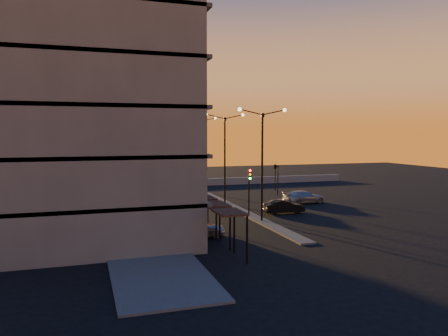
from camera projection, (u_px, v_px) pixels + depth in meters
ground at (262, 222)px, 36.63m from camera, size 120.00×120.00×0.00m
sidewalk_west at (130, 220)px, 37.19m from camera, size 5.00×40.00×0.12m
median at (225, 203)px, 46.11m from camera, size 1.20×36.00×0.12m
parapet at (203, 182)px, 61.86m from camera, size 44.00×0.50×1.00m
building at (83, 71)px, 31.41m from camera, size 14.35×17.08×25.00m
streetlamp_near at (262, 155)px, 36.19m from camera, size 4.32×0.32×9.51m
streetlamp_mid at (225, 151)px, 45.67m from camera, size 4.32×0.32×9.51m
streetlamp_far at (200, 148)px, 55.15m from camera, size 4.32×0.32×9.51m
traffic_light_main at (249, 184)px, 39.13m from camera, size 0.28×0.44×4.25m
signal_east_a at (278, 179)px, 52.22m from camera, size 0.13×0.16×3.60m
signal_east_b at (275, 167)px, 56.38m from camera, size 0.42×1.99×3.60m
car_hatchback at (197, 228)px, 31.21m from camera, size 4.20×2.31×1.36m
car_sedan at (284, 206)px, 40.50m from camera, size 3.89×1.52×1.26m
car_wagon at (304, 197)px, 46.17m from camera, size 4.86×2.35×1.36m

